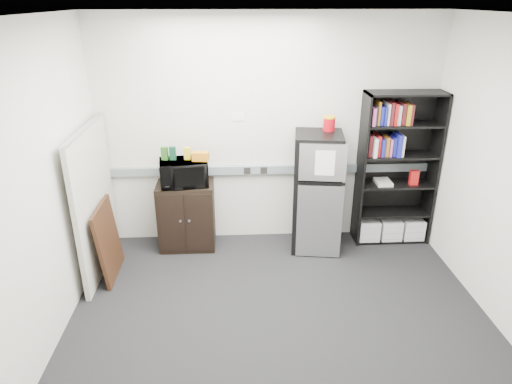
% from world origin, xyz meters
% --- Properties ---
extents(floor, '(4.00, 4.00, 0.00)m').
position_xyz_m(floor, '(0.00, 0.00, 0.00)').
color(floor, black).
rests_on(floor, ground).
extents(wall_back, '(4.00, 0.02, 2.70)m').
position_xyz_m(wall_back, '(0.00, 1.75, 1.35)').
color(wall_back, silver).
rests_on(wall_back, floor).
extents(wall_left, '(0.02, 3.50, 2.70)m').
position_xyz_m(wall_left, '(-2.00, 0.00, 1.35)').
color(wall_left, silver).
rests_on(wall_left, floor).
extents(ceiling, '(4.00, 3.50, 0.02)m').
position_xyz_m(ceiling, '(0.00, 0.00, 2.70)').
color(ceiling, white).
rests_on(ceiling, wall_back).
extents(electrical_raceway, '(3.92, 0.05, 0.10)m').
position_xyz_m(electrical_raceway, '(0.00, 1.72, 0.90)').
color(electrical_raceway, slate).
rests_on(electrical_raceway, wall_back).
extents(wall_note, '(0.14, 0.00, 0.10)m').
position_xyz_m(wall_note, '(-0.35, 1.74, 1.55)').
color(wall_note, white).
rests_on(wall_note, wall_back).
extents(bookshelf, '(0.90, 0.34, 1.85)m').
position_xyz_m(bookshelf, '(1.53, 1.57, 0.91)').
color(bookshelf, black).
rests_on(bookshelf, floor).
extents(cubicle_partition, '(0.06, 1.30, 1.62)m').
position_xyz_m(cubicle_partition, '(-1.90, 1.08, 0.81)').
color(cubicle_partition, '#AAA696').
rests_on(cubicle_partition, floor).
extents(cabinet, '(0.66, 0.44, 0.82)m').
position_xyz_m(cabinet, '(-0.98, 1.50, 0.41)').
color(cabinet, black).
rests_on(cabinet, floor).
extents(microwave, '(0.58, 0.44, 0.30)m').
position_xyz_m(microwave, '(-0.98, 1.48, 0.97)').
color(microwave, black).
rests_on(microwave, cabinet).
extents(snack_box_a, '(0.08, 0.07, 0.15)m').
position_xyz_m(snack_box_a, '(-1.19, 1.52, 1.19)').
color(snack_box_a, '#245B1A').
rests_on(snack_box_a, microwave).
extents(snack_box_b, '(0.07, 0.05, 0.15)m').
position_xyz_m(snack_box_b, '(-1.10, 1.52, 1.19)').
color(snack_box_b, '#0B3420').
rests_on(snack_box_b, microwave).
extents(snack_box_c, '(0.07, 0.06, 0.14)m').
position_xyz_m(snack_box_c, '(-0.93, 1.52, 1.19)').
color(snack_box_c, yellow).
rests_on(snack_box_c, microwave).
extents(snack_bag, '(0.19, 0.12, 0.10)m').
position_xyz_m(snack_bag, '(-0.78, 1.47, 1.17)').
color(snack_bag, '#C17513').
rests_on(snack_bag, microwave).
extents(refrigerator, '(0.60, 0.63, 1.42)m').
position_xyz_m(refrigerator, '(0.55, 1.42, 0.71)').
color(refrigerator, black).
rests_on(refrigerator, floor).
extents(coffee_can, '(0.14, 0.14, 0.19)m').
position_xyz_m(coffee_can, '(0.68, 1.55, 1.51)').
color(coffee_can, '#AC0712').
rests_on(coffee_can, refrigerator).
extents(framed_poster, '(0.12, 0.65, 0.83)m').
position_xyz_m(framed_poster, '(-1.77, 0.92, 0.42)').
color(framed_poster, black).
rests_on(framed_poster, floor).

